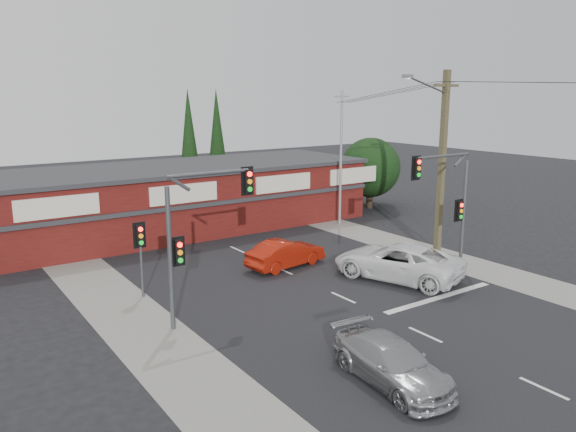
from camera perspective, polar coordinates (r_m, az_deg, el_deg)
ground at (r=24.41m, az=6.99°, el=-8.85°), size 120.00×120.00×0.00m
road_strip at (r=28.12m, az=0.21°, el=-5.87°), size 14.00×70.00×0.01m
verge_left at (r=24.57m, az=-16.53°, el=-9.12°), size 3.00×70.00×0.02m
verge_right at (r=33.49m, az=12.27°, el=-3.15°), size 3.00×70.00×0.02m
stop_line at (r=25.81m, az=15.12°, el=-7.98°), size 6.50×0.35×0.01m
white_suv at (r=27.67m, az=11.04°, el=-4.54°), size 4.81×6.83×1.73m
silver_suv at (r=18.18m, az=10.48°, el=-14.41°), size 2.27×4.75×1.33m
red_sedan at (r=29.02m, az=-0.22°, el=-3.81°), size 4.52×2.11×1.43m
lane_dashes at (r=28.59m, az=-0.49°, el=-5.54°), size 0.12×48.82×0.01m
shop_building at (r=37.39m, az=-11.59°, el=1.83°), size 27.30×8.40×4.22m
tree_cluster at (r=44.48m, az=8.15°, el=4.59°), size 5.90×5.10×5.50m
conifer_near at (r=45.15m, az=-10.03°, el=7.94°), size 1.80×1.80×9.25m
conifer_far at (r=48.47m, az=-7.23°, el=8.31°), size 1.80×1.80×9.25m
traffic_mast_left at (r=21.45m, az=-9.38°, el=-0.92°), size 3.77×0.27×5.97m
traffic_mast_right at (r=28.87m, az=16.14°, el=2.19°), size 3.96×0.27×5.97m
pedestal_signal at (r=25.14m, az=-14.77°, el=-2.79°), size 0.55×0.27×3.38m
utility_pole at (r=31.07m, az=15.25°, el=5.63°), size 4.38×0.59×10.00m
steel_pole at (r=37.97m, az=5.39°, el=6.10°), size 1.20×0.16×9.00m
power_lines at (r=27.77m, az=24.59°, el=11.77°), size 2.01×29.00×1.22m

